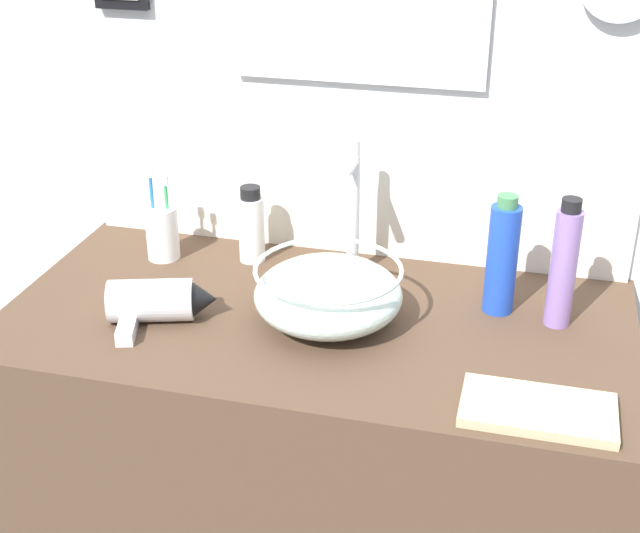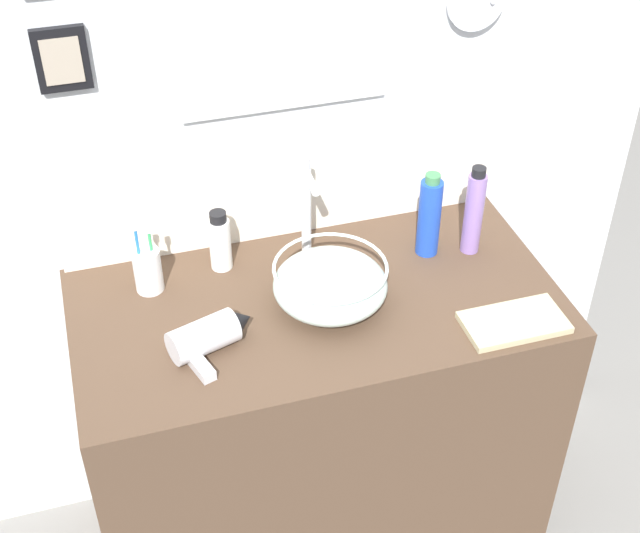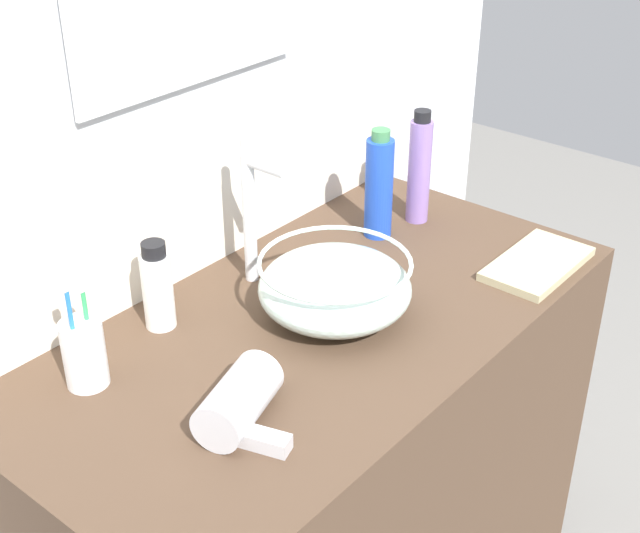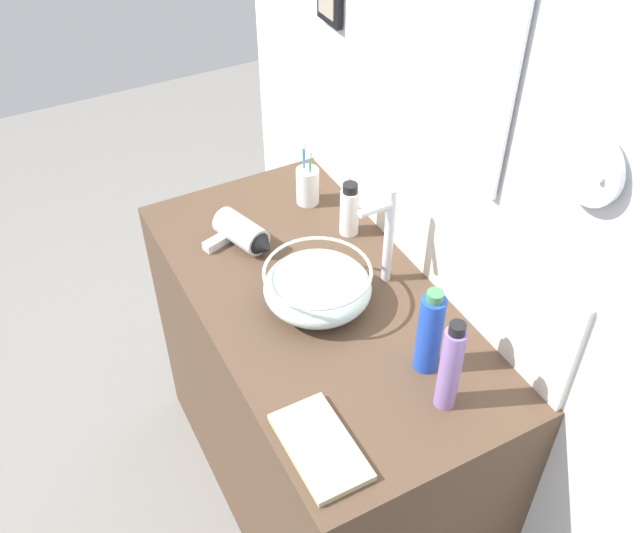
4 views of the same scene
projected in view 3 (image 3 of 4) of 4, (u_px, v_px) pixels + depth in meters
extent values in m
cube|color=#4C3828|center=(317.00, 504.00, 1.74)|extent=(1.13, 0.58, 0.87)
cube|color=silver|center=(173.00, 79.00, 1.53)|extent=(1.98, 0.06, 2.45)
cube|color=silver|center=(197.00, 196.00, 1.61)|extent=(1.10, 0.02, 0.29)
ellipsoid|color=silver|center=(335.00, 288.00, 1.51)|extent=(0.26, 0.26, 0.11)
torus|color=silver|center=(335.00, 262.00, 1.48)|extent=(0.26, 0.26, 0.01)
torus|color=#B2B7BC|center=(335.00, 313.00, 1.53)|extent=(0.10, 0.10, 0.01)
cylinder|color=silver|center=(250.00, 219.00, 1.58)|extent=(0.02, 0.02, 0.25)
cylinder|color=silver|center=(266.00, 167.00, 1.50)|extent=(0.02, 0.09, 0.02)
cylinder|color=silver|center=(246.00, 146.00, 1.51)|extent=(0.02, 0.02, 0.03)
cylinder|color=silver|center=(238.00, 400.00, 1.27)|extent=(0.17, 0.12, 0.08)
cone|color=black|center=(266.00, 364.00, 1.35)|extent=(0.06, 0.08, 0.07)
cube|color=silver|center=(259.00, 439.00, 1.24)|extent=(0.06, 0.09, 0.02)
cylinder|color=white|center=(84.00, 354.00, 1.34)|extent=(0.07, 0.07, 0.11)
cylinder|color=green|center=(89.00, 334.00, 1.34)|extent=(0.01, 0.01, 0.15)
cube|color=white|center=(82.00, 286.00, 1.30)|extent=(0.01, 0.01, 0.02)
cylinder|color=blue|center=(74.00, 340.00, 1.32)|extent=(0.01, 0.01, 0.17)
cube|color=white|center=(65.00, 285.00, 1.27)|extent=(0.01, 0.01, 0.02)
cylinder|color=#8C6BB2|center=(419.00, 172.00, 1.80)|extent=(0.05, 0.05, 0.22)
cylinder|color=black|center=(423.00, 116.00, 1.74)|extent=(0.03, 0.03, 0.02)
cylinder|color=white|center=(158.00, 291.00, 1.48)|extent=(0.05, 0.05, 0.13)
cylinder|color=black|center=(153.00, 250.00, 1.44)|extent=(0.04, 0.04, 0.02)
cylinder|color=blue|center=(379.00, 189.00, 1.74)|extent=(0.06, 0.06, 0.20)
cylinder|color=#3F7F4C|center=(381.00, 135.00, 1.69)|extent=(0.04, 0.04, 0.02)
cube|color=tan|center=(537.00, 264.00, 1.68)|extent=(0.23, 0.13, 0.02)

